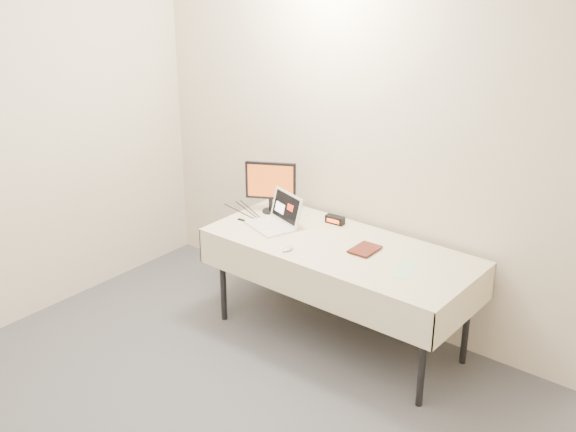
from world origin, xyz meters
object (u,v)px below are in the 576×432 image
Objects in this scene: monitor at (271,183)px; book at (355,234)px; laptop at (277,218)px; table at (340,253)px.

book is at bearing -38.25° from monitor.
laptop is at bearing -70.13° from monitor.
laptop is (-0.54, -0.01, 0.12)m from table.
monitor is at bearing 156.86° from laptop.
monitor reaches higher than book.
laptop is 1.94× the size of book.
monitor reaches higher than laptop.
monitor is 1.86× the size of book.
book is (0.10, 0.02, 0.17)m from table.
table is 0.55m from laptop.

